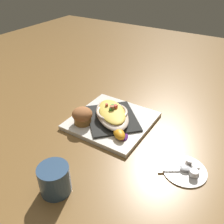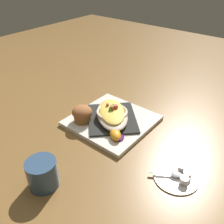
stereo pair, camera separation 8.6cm
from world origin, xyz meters
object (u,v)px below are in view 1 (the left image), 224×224
at_px(orange_garnish, 120,134).
at_px(coffee_mug, 55,180).
at_px(spoon, 183,168).
at_px(creamer_cup_0, 194,173).
at_px(square_plate, 112,121).
at_px(creamer_cup_2, 190,161).
at_px(muffin, 82,116).
at_px(gratin_dish, 112,113).
at_px(creamer_cup_1, 196,167).
at_px(creamer_saucer, 185,170).

distance_m(orange_garnish, coffee_mug, 0.26).
relative_size(spoon, creamer_cup_0, 3.56).
relative_size(square_plate, creamer_cup_2, 11.20).
bearing_deg(spoon, muffin, -93.27).
height_order(gratin_dish, spoon, gratin_dish).
relative_size(gratin_dish, creamer_cup_2, 9.10).
height_order(orange_garnish, creamer_cup_0, orange_garnish).
bearing_deg(square_plate, muffin, -45.43).
bearing_deg(spoon, square_plate, -107.89).
distance_m(creamer_cup_0, creamer_cup_1, 0.02).
height_order(square_plate, coffee_mug, coffee_mug).
xyz_separation_m(muffin, spoon, (0.02, 0.37, -0.03)).
height_order(square_plate, creamer_cup_0, creamer_cup_0).
xyz_separation_m(square_plate, coffee_mug, (0.33, 0.03, 0.03)).
bearing_deg(gratin_dish, creamer_saucer, 72.90).
bearing_deg(creamer_cup_0, creamer_saucer, -110.32).
bearing_deg(spoon, creamer_saucer, 121.25).
height_order(muffin, creamer_cup_0, muffin).
xyz_separation_m(coffee_mug, creamer_cup_1, (-0.25, 0.29, -0.02)).
xyz_separation_m(gratin_dish, muffin, (0.07, -0.07, 0.00)).
height_order(muffin, coffee_mug, coffee_mug).
bearing_deg(spoon, creamer_cup_0, 77.75).
height_order(creamer_saucer, creamer_cup_0, creamer_cup_0).
xyz_separation_m(gratin_dish, orange_garnish, (0.07, 0.07, -0.01)).
height_order(square_plate, creamer_cup_1, creamer_cup_1).
xyz_separation_m(orange_garnish, creamer_saucer, (0.02, 0.22, -0.02)).
bearing_deg(orange_garnish, muffin, -90.01).
distance_m(orange_garnish, creamer_cup_1, 0.25).
relative_size(square_plate, spoon, 3.15).
height_order(gratin_dish, coffee_mug, coffee_mug).
distance_m(coffee_mug, creamer_cup_2, 0.38).
relative_size(muffin, spoon, 0.83).
height_order(creamer_cup_0, creamer_cup_1, same).
bearing_deg(gratin_dish, creamer_cup_0, 72.63).
bearing_deg(muffin, creamer_cup_1, 89.46).
xyz_separation_m(muffin, creamer_cup_1, (0.00, 0.40, -0.03)).
relative_size(gratin_dish, creamer_cup_1, 9.10).
xyz_separation_m(muffin, creamer_cup_0, (0.03, 0.40, -0.03)).
relative_size(coffee_mug, creamer_cup_1, 4.03).
bearing_deg(orange_garnish, gratin_dish, -134.45).
distance_m(muffin, creamer_saucer, 0.38).
height_order(coffee_mug, creamer_saucer, coffee_mug).
distance_m(gratin_dish, orange_garnish, 0.11).
bearing_deg(creamer_cup_1, orange_garnish, -90.86).
bearing_deg(muffin, spoon, 86.73).
distance_m(orange_garnish, creamer_cup_2, 0.23).
xyz_separation_m(coffee_mug, creamer_saucer, (-0.24, 0.26, -0.03)).
distance_m(spoon, creamer_cup_2, 0.03).
distance_m(coffee_mug, creamer_saucer, 0.36).
height_order(coffee_mug, creamer_cup_1, coffee_mug).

